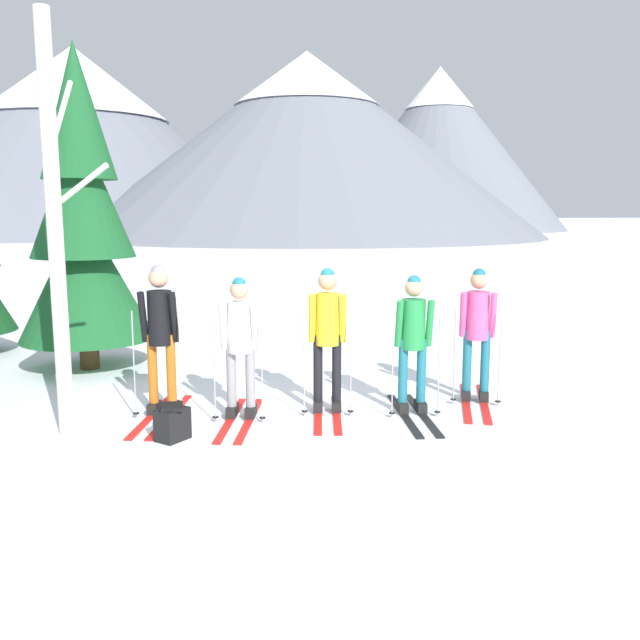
# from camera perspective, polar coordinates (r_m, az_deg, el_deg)

# --- Properties ---
(ground_plane) EXTENTS (400.00, 400.00, 0.00)m
(ground_plane) POSITION_cam_1_polar(r_m,az_deg,el_deg) (8.30, -0.29, -7.53)
(ground_plane) COLOR white
(skier_in_black) EXTENTS (0.70, 1.75, 1.78)m
(skier_in_black) POSITION_cam_1_polar(r_m,az_deg,el_deg) (8.10, -13.25, -0.87)
(skier_in_black) COLOR red
(skier_in_black) RESTS_ON ground
(skier_in_white) EXTENTS (0.69, 1.71, 1.64)m
(skier_in_white) POSITION_cam_1_polar(r_m,az_deg,el_deg) (7.82, -6.72, -1.72)
(skier_in_white) COLOR red
(skier_in_white) RESTS_ON ground
(skier_in_yellow) EXTENTS (0.61, 1.61, 1.73)m
(skier_in_yellow) POSITION_cam_1_polar(r_m,az_deg,el_deg) (7.99, 0.63, -0.97)
(skier_in_yellow) COLOR red
(skier_in_yellow) RESTS_ON ground
(skier_in_green) EXTENTS (0.61, 1.72, 1.65)m
(skier_in_green) POSITION_cam_1_polar(r_m,az_deg,el_deg) (8.03, 7.80, -1.43)
(skier_in_green) COLOR black
(skier_in_green) RESTS_ON ground
(skier_in_pink) EXTENTS (0.91, 1.77, 1.68)m
(skier_in_pink) POSITION_cam_1_polar(r_m,az_deg,el_deg) (8.67, 13.08, -0.64)
(skier_in_pink) COLOR red
(skier_in_pink) RESTS_ON ground
(pine_tree_near) EXTENTS (1.98, 1.98, 4.79)m
(pine_tree_near) POSITION_cam_1_polar(r_m,az_deg,el_deg) (10.71, -19.36, 7.64)
(pine_tree_near) COLOR #51381E
(pine_tree_near) RESTS_ON ground
(birch_tree_tall) EXTENTS (0.70, 0.99, 4.37)m
(birch_tree_tall) POSITION_cam_1_polar(r_m,az_deg,el_deg) (7.55, -21.34, 7.34)
(birch_tree_tall) COLOR silver
(birch_tree_tall) RESTS_ON ground
(backpack_on_snow_front) EXTENTS (0.39, 0.40, 0.38)m
(backpack_on_snow_front) POSITION_cam_1_polar(r_m,az_deg,el_deg) (7.35, -12.31, -8.44)
(backpack_on_snow_front) COLOR black
(backpack_on_snow_front) RESTS_ON ground
(mountain_ridge_distant) EXTENTS (101.75, 63.66, 22.94)m
(mountain_ridge_distant) POSITION_cam_1_polar(r_m,az_deg,el_deg) (77.48, -17.47, 14.62)
(mountain_ridge_distant) COLOR gray
(mountain_ridge_distant) RESTS_ON ground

